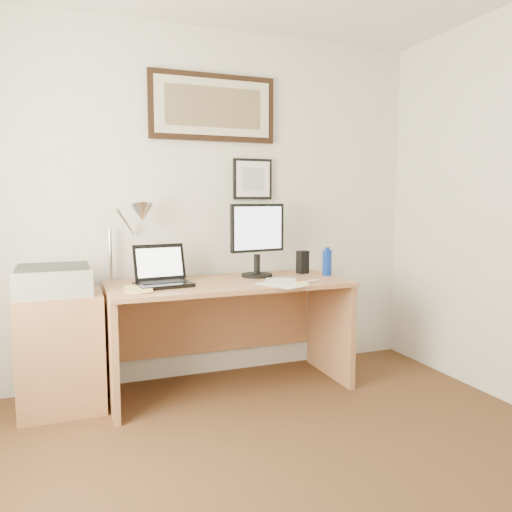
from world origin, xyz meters
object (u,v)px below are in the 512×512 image
laptop (162,276)px  printer (53,280)px  water_bottle (327,263)px  desk (225,313)px  book (124,290)px  lcd_monitor (257,236)px  side_cabinet (61,352)px

laptop → printer: bearing=178.6°
water_bottle → desk: size_ratio=0.12×
water_bottle → book: (-1.45, -0.12, -0.08)m
laptop → printer: laptop is taller
printer → water_bottle: bearing=-0.7°
lcd_monitor → book: bearing=-165.8°
book → laptop: bearing=27.0°
book → printer: bearing=159.7°
side_cabinet → printer: printer is taller
side_cabinet → water_bottle: 1.88m
lcd_monitor → printer: size_ratio=1.18×
book → lcd_monitor: 1.03m
book → laptop: laptop is taller
book → lcd_monitor: bearing=14.2°
water_bottle → desk: water_bottle is taller
desk → lcd_monitor: bearing=9.4°
book → desk: bearing=15.9°
side_cabinet → desk: desk is taller
side_cabinet → printer: bearing=-142.3°
water_bottle → lcd_monitor: size_ratio=0.36×
book → laptop: 0.29m
laptop → lcd_monitor: 0.75m
desk → laptop: laptop is taller
book → printer: (-0.39, 0.15, 0.06)m
side_cabinet → printer: size_ratio=1.66×
side_cabinet → book: (0.37, -0.16, 0.39)m
side_cabinet → laptop: laptop is taller
side_cabinet → lcd_monitor: lcd_monitor is taller
desk → printer: printer is taller
side_cabinet → lcd_monitor: (1.33, 0.08, 0.68)m
book → lcd_monitor: size_ratio=0.45×
lcd_monitor → water_bottle: bearing=-13.7°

